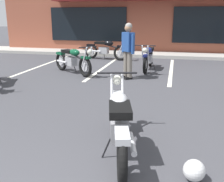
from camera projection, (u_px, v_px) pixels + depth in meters
name	position (u px, v px, depth m)	size (l,w,h in m)	color
ground_plane	(105.00, 110.00, 5.51)	(80.00, 80.00, 0.00)	#3D3D42
sidewalk_kerb	(147.00, 54.00, 13.17)	(22.00, 1.80, 0.14)	#A8A59E
brick_storefront_building	(155.00, 18.00, 16.21)	(15.92, 7.29, 3.45)	brown
painted_stall_lines	(137.00, 69.00, 9.82)	(7.53, 4.80, 0.01)	silver
motorcycle_foreground_classic	(119.00, 121.00, 3.71)	(0.89, 2.07, 0.98)	black
motorcycle_red_sportbike	(106.00, 49.00, 11.81)	(2.09, 0.79, 0.98)	black
motorcycle_silver_naked	(148.00, 57.00, 9.46)	(0.66, 2.11, 0.98)	black
motorcycle_green_cafe_racer	(73.00, 60.00, 8.89)	(1.81, 1.45, 0.98)	black
person_in_shorts_foreground	(128.00, 48.00, 8.03)	(0.49, 0.50, 1.68)	black
helmet_on_pavement	(194.00, 170.00, 3.13)	(0.26, 0.26, 0.26)	silver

